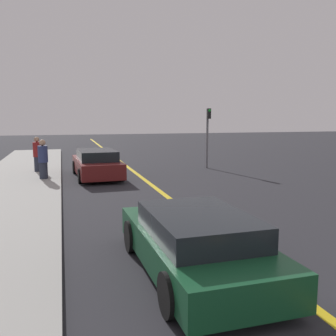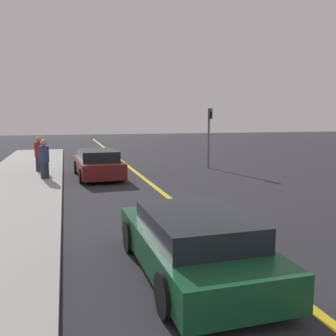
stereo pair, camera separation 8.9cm
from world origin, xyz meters
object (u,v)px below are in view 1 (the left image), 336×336
car_ahead_center (195,242)px  traffic_light (208,131)px  car_far_distant (97,164)px  pedestrian_mid_group (37,154)px  pedestrian_near_curb (43,159)px

car_ahead_center → traffic_light: traffic_light is taller
car_ahead_center → car_far_distant: bearing=92.4°
pedestrian_mid_group → car_far_distant: bearing=-32.9°
pedestrian_near_curb → pedestrian_mid_group: size_ratio=1.00×
pedestrian_mid_group → pedestrian_near_curb: bearing=-81.2°
pedestrian_near_curb → traffic_light: traffic_light is taller
pedestrian_near_curb → car_far_distant: bearing=14.8°
car_far_distant → pedestrian_mid_group: size_ratio=2.83×
car_far_distant → pedestrian_near_curb: 2.44m
traffic_light → pedestrian_mid_group: bearing=178.0°
pedestrian_near_curb → pedestrian_mid_group: (-0.37, 2.36, 0.00)m
car_far_distant → pedestrian_mid_group: 3.24m
car_far_distant → traffic_light: bearing=10.7°
car_ahead_center → pedestrian_near_curb: pedestrian_near_curb is taller
pedestrian_near_curb → pedestrian_mid_group: bearing=98.8°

